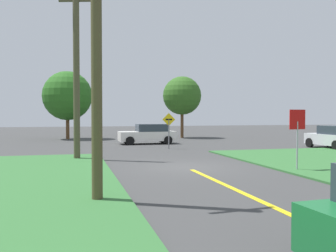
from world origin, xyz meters
name	(u,v)px	position (x,y,z in m)	size (l,w,h in m)	color
ground_plane	(185,167)	(0.00, 0.00, 0.00)	(120.00, 120.00, 0.00)	#3E3E3E
lane_stripe_center	(281,210)	(0.00, -8.00, 0.01)	(0.20, 14.00, 0.01)	yellow
stop_sign	(297,127)	(4.18, -2.44, 1.85)	(0.83, 0.17, 2.59)	#9EA0A8
car_approaching_junction	(148,134)	(1.04, 13.45, 0.81)	(4.57, 2.10, 1.62)	white
car_on_crossroad	(334,137)	(12.77, 5.95, 0.80)	(2.18, 3.97, 1.62)	silver
utility_pole_near	(96,46)	(-4.34, -5.87, 4.24)	(1.80, 0.30, 8.24)	brown
utility_pole_mid	(76,72)	(-4.74, 4.04, 4.64)	(1.76, 0.62, 9.10)	#4E4731
direction_sign	(169,127)	(1.55, 8.77, 1.56)	(0.90, 0.16, 2.50)	slate
oak_tree_left	(67,96)	(-5.39, 21.34, 4.23)	(4.79, 4.79, 6.63)	brown
pine_tree_center	(182,96)	(6.02, 20.35, 4.34)	(3.95, 3.95, 6.33)	brown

